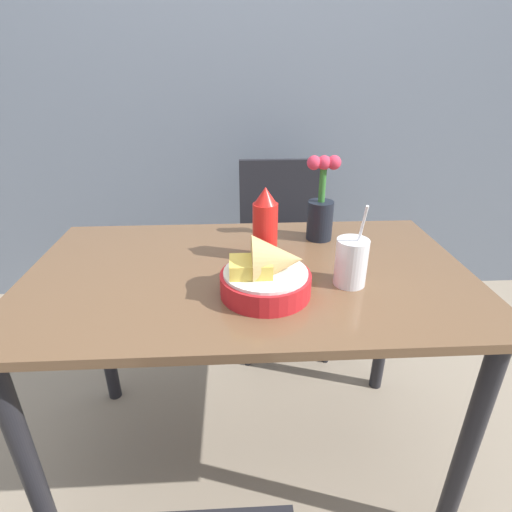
{
  "coord_description": "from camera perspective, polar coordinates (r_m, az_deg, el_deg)",
  "views": [
    {
      "loc": [
        -0.03,
        -0.98,
        1.24
      ],
      "look_at": [
        0.02,
        -0.04,
        0.79
      ],
      "focal_mm": 28.0,
      "sensor_mm": 36.0,
      "label": 1
    }
  ],
  "objects": [
    {
      "name": "flower_vase",
      "position": [
        1.29,
        9.24,
        6.9
      ],
      "size": [
        0.1,
        0.08,
        0.27
      ],
      "color": "black",
      "rests_on": "dining_table"
    },
    {
      "name": "ground_plane",
      "position": [
        1.59,
        -0.82,
        -26.12
      ],
      "size": [
        12.0,
        12.0,
        0.0
      ],
      "primitive_type": "plane",
      "color": "gray"
    },
    {
      "name": "dining_table",
      "position": [
        1.16,
        -1.02,
        -6.52
      ],
      "size": [
        1.22,
        0.72,
        0.73
      ],
      "color": "brown",
      "rests_on": "ground_plane"
    },
    {
      "name": "food_basket",
      "position": [
        0.97,
        1.8,
        -2.55
      ],
      "size": [
        0.22,
        0.22,
        0.15
      ],
      "color": "red",
      "rests_on": "dining_table"
    },
    {
      "name": "chair_far_window",
      "position": [
        1.88,
        3.88,
        2.63
      ],
      "size": [
        0.4,
        0.4,
        0.86
      ],
      "color": "black",
      "rests_on": "ground_plane"
    },
    {
      "name": "drink_cup",
      "position": [
        1.04,
        13.41,
        -1.05
      ],
      "size": [
        0.08,
        0.08,
        0.22
      ],
      "color": "silver",
      "rests_on": "dining_table"
    },
    {
      "name": "wall_window",
      "position": [
        2.18,
        -2.53,
        27.01
      ],
      "size": [
        7.0,
        0.06,
        2.6
      ],
      "color": "slate",
      "rests_on": "ground_plane"
    },
    {
      "name": "ketchup_bottle",
      "position": [
        1.14,
        1.31,
        4.45
      ],
      "size": [
        0.07,
        0.07,
        0.21
      ],
      "color": "red",
      "rests_on": "dining_table"
    }
  ]
}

